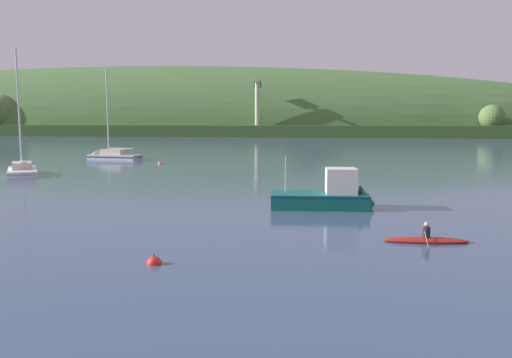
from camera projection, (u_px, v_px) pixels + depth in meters
far_shoreline_hill at (113, 133)px, 209.72m from camera, size 563.45×70.97×55.49m
dockside_crane at (257, 109)px, 169.95m from camera, size 4.23×15.43×19.21m
sailboat_near_mooring at (22, 172)px, 49.68m from camera, size 6.59×8.05×13.62m
sailboat_far_left at (109, 158)px, 68.24m from camera, size 8.31×3.52×13.52m
fishing_boat_moored at (331, 199)px, 30.27m from camera, size 6.47×3.02×3.97m
canoe_with_paddler at (426, 240)px, 21.73m from camera, size 3.73×1.46×1.02m
mooring_buoy_foreground at (154, 264)px, 18.45m from camera, size 0.57×0.57×0.65m
mooring_buoy_midchannel at (160, 164)px, 61.12m from camera, size 0.63×0.63×0.71m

